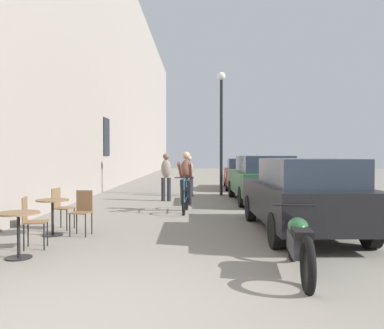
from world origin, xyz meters
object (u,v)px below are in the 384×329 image
Objects in this scene: cyclist_on_bicycle at (186,183)px; street_lamp at (221,117)px; parked_car_second at (261,178)px; cafe_table_near at (18,225)px; parked_car_third at (243,173)px; cafe_table_mid at (53,209)px; parked_car_nearest at (302,195)px; cafe_chair_mid_toward_wall at (82,209)px; parked_motorcycle at (299,244)px; pedestrian_near at (166,174)px; pedestrian_mid at (189,173)px; cafe_chair_mid_toward_street at (60,205)px; cafe_chair_near_toward_street at (31,219)px.

street_lamp is (1.28, 4.51, 2.30)m from cyclist_on_bicycle.
street_lamp is at bearing 119.50° from parked_car_second.
cafe_table_near is 0.17× the size of parked_car_third.
street_lamp is (3.84, 7.90, 2.59)m from cafe_table_mid.
cafe_table_mid is at bearing -114.66° from parked_car_third.
parked_car_third is at bearing 89.99° from parked_car_nearest.
cafe_table_near is 0.81× the size of cafe_chair_mid_toward_wall.
parked_motorcycle is (1.72, -5.86, -0.41)m from cyclist_on_bicycle.
street_lamp reaches higher than pedestrian_near.
cyclist_on_bicycle is at bearing 128.53° from parked_car_nearest.
street_lamp is at bearing 98.98° from parked_car_nearest.
parked_car_nearest is at bearing -71.28° from pedestrian_mid.
parked_car_second reaches higher than cafe_chair_mid_toward_wall.
cafe_table_mid is at bearing -108.52° from pedestrian_mid.
cafe_chair_mid_toward_street is 7.45m from pedestrian_mid.
parked_car_second is at bearing -37.24° from pedestrian_mid.
pedestrian_mid reaches higher than parked_car_third.
pedestrian_mid is at bearing 99.72° from parked_motorcycle.
cafe_chair_mid_toward_street is 8.62m from street_lamp.
pedestrian_near is (1.80, 5.98, 0.42)m from cafe_table_mid.
cafe_chair_mid_toward_wall is 4.50m from parked_motorcycle.
cyclist_on_bicycle is at bearing 60.75° from cafe_chair_near_toward_street.
parked_car_second is (1.24, -2.19, -2.29)m from street_lamp.
cafe_table_mid is 0.15× the size of street_lamp.
cafe_chair_near_toward_street is 5.17m from cyclist_on_bicycle.
cafe_chair_mid_toward_street is at bearing -109.43° from pedestrian_near.
cafe_chair_mid_toward_street is at bearing 175.57° from parked_car_nearest.
cyclist_on_bicycle is 0.82× the size of parked_motorcycle.
cafe_chair_near_toward_street is 1.00× the size of cafe_chair_mid_toward_wall.
parked_car_nearest reaches higher than parked_motorcycle.
parked_car_second is at bearing -4.67° from pedestrian_near.
cafe_table_near is at bearing -102.25° from pedestrian_near.
pedestrian_mid is at bearing 90.14° from cyclist_on_bicycle.
cafe_chair_mid_toward_street is 1.00× the size of cafe_chair_mid_toward_wall.
pedestrian_mid is at bearing 71.48° from cafe_table_mid.
cafe_table_mid is at bearing -115.94° from street_lamp.
pedestrian_near is at bearing 106.61° from cyclist_on_bicycle.
pedestrian_near is 8.82m from parked_motorcycle.
cafe_table_mid is 0.17× the size of parked_car_third.
parked_car_second reaches higher than cafe_table_near.
cyclist_on_bicycle is at bearing -73.39° from pedestrian_near.
cafe_chair_mid_toward_wall is at bearing -104.66° from pedestrian_mid.
cafe_chair_mid_toward_street reaches higher than cafe_table_near.
cafe_chair_mid_toward_street is 0.20× the size of parked_car_nearest.
cafe_chair_near_toward_street is 1.00× the size of cafe_chair_mid_toward_street.
cafe_table_mid is 4.26m from cyclist_on_bicycle.
cafe_table_near is 13.68m from parked_car_third.
pedestrian_near reaches higher than parked_car_nearest.
pedestrian_near is 0.78× the size of parked_motorcycle.
cafe_chair_mid_toward_street is 0.51× the size of cyclist_on_bicycle.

